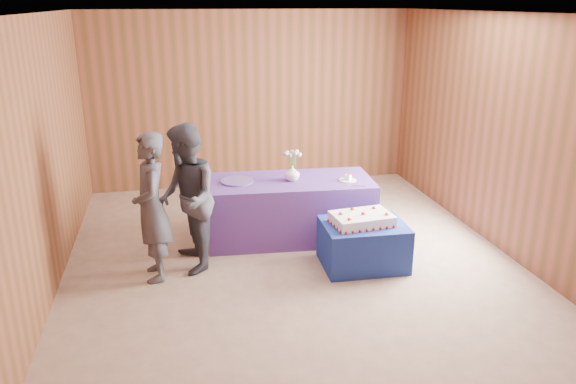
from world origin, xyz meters
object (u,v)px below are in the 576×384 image
object	(u,v)px
vase	(292,173)
guest_left	(151,208)
serving_table	(290,209)
guest_right	(186,199)
sheet_cake	(362,219)
cake_table	(363,244)

from	to	relation	value
vase	guest_left	xyz separation A→B (m)	(-1.65, -0.73, -0.05)
serving_table	guest_right	xyz separation A→B (m)	(-1.26, -0.61, 0.43)
guest_right	sheet_cake	bearing A→B (deg)	73.74
cake_table	guest_left	xyz separation A→B (m)	(-2.25, 0.19, 0.54)
sheet_cake	guest_right	world-z (taller)	guest_right
cake_table	vase	world-z (taller)	vase
sheet_cake	guest_right	distance (m)	1.91
vase	guest_left	bearing A→B (deg)	-156.12
vase	sheet_cake	bearing A→B (deg)	-58.18
cake_table	sheet_cake	size ratio (longest dim) A/B	1.26
serving_table	guest_left	distance (m)	1.84
guest_left	sheet_cake	bearing A→B (deg)	79.46
vase	guest_left	world-z (taller)	guest_left
cake_table	serving_table	xyz separation A→B (m)	(-0.63, 0.94, 0.12)
cake_table	guest_right	size ratio (longest dim) A/B	0.56
vase	guest_right	distance (m)	1.42
cake_table	guest_right	xyz separation A→B (m)	(-1.89, 0.33, 0.56)
cake_table	guest_right	bearing A→B (deg)	171.85
sheet_cake	guest_left	world-z (taller)	guest_left
sheet_cake	vase	bearing A→B (deg)	115.65
cake_table	sheet_cake	bearing A→B (deg)	-171.81
guest_right	cake_table	bearing A→B (deg)	73.99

